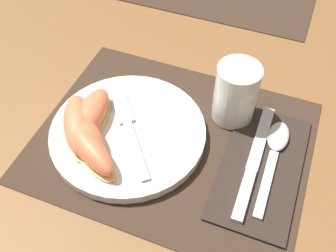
% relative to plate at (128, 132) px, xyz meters
% --- Properties ---
extents(ground_plane, '(3.00, 3.00, 0.00)m').
position_rel_plate_xyz_m(ground_plane, '(0.07, 0.02, -0.01)').
color(ground_plane, brown).
extents(placemat, '(0.43, 0.34, 0.00)m').
position_rel_plate_xyz_m(placemat, '(0.07, 0.02, -0.01)').
color(placemat, '#38281E').
rests_on(placemat, ground_plane).
extents(plate, '(0.25, 0.25, 0.02)m').
position_rel_plate_xyz_m(plate, '(0.00, 0.00, 0.00)').
color(plate, white).
rests_on(plate, placemat).
extents(juice_glass, '(0.07, 0.07, 0.10)m').
position_rel_plate_xyz_m(juice_glass, '(0.15, 0.11, 0.04)').
color(juice_glass, silver).
rests_on(juice_glass, placemat).
extents(napkin, '(0.12, 0.23, 0.00)m').
position_rel_plate_xyz_m(napkin, '(0.22, 0.02, -0.01)').
color(napkin, '#2D231E').
rests_on(napkin, placemat).
extents(knife, '(0.02, 0.22, 0.01)m').
position_rel_plate_xyz_m(knife, '(0.20, 0.02, -0.00)').
color(knife, '#BCBCC1').
rests_on(knife, napkin).
extents(spoon, '(0.03, 0.18, 0.01)m').
position_rel_plate_xyz_m(spoon, '(0.23, 0.06, -0.00)').
color(spoon, '#BCBCC1').
rests_on(spoon, napkin).
extents(fork, '(0.13, 0.16, 0.00)m').
position_rel_plate_xyz_m(fork, '(-0.00, 0.00, 0.01)').
color(fork, '#BCBCC1').
rests_on(fork, plate).
extents(citrus_wedge_0, '(0.06, 0.13, 0.04)m').
position_rel_plate_xyz_m(citrus_wedge_0, '(-0.06, -0.01, 0.02)').
color(citrus_wedge_0, '#F4DB84').
rests_on(citrus_wedge_0, plate).
extents(citrus_wedge_1, '(0.11, 0.13, 0.04)m').
position_rel_plate_xyz_m(citrus_wedge_1, '(-0.07, -0.03, 0.03)').
color(citrus_wedge_1, '#F4DB84').
rests_on(citrus_wedge_1, plate).
extents(citrus_wedge_2, '(0.11, 0.10, 0.04)m').
position_rel_plate_xyz_m(citrus_wedge_2, '(-0.05, -0.05, 0.02)').
color(citrus_wedge_2, '#F4DB84').
rests_on(citrus_wedge_2, plate).
extents(citrus_wedge_3, '(0.13, 0.10, 0.04)m').
position_rel_plate_xyz_m(citrus_wedge_3, '(-0.03, -0.07, 0.03)').
color(citrus_wedge_3, '#F4DB84').
rests_on(citrus_wedge_3, plate).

